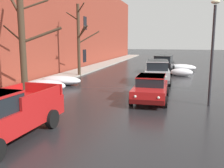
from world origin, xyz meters
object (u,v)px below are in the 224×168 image
suv_silver_parked_kerbside_mid (157,71)px  street_lamp_post (213,47)px  pickup_truck_red_approaching_near_lane (1,115)px  bare_tree_far_down_block (79,38)px  bare_tree_mid_block (23,36)px  suv_black_parked_far_down_block (164,63)px  sedan_red_parked_kerbside_close (151,87)px

suv_silver_parked_kerbside_mid → street_lamp_post: (3.27, -6.33, 2.02)m
street_lamp_post → suv_silver_parked_kerbside_mid: bearing=117.4°
pickup_truck_red_approaching_near_lane → street_lamp_post: bearing=43.3°
bare_tree_far_down_block → street_lamp_post: 13.67m
bare_tree_mid_block → pickup_truck_red_approaching_near_lane: bare_tree_mid_block is taller
suv_silver_parked_kerbside_mid → suv_black_parked_far_down_block: bearing=89.6°
bare_tree_mid_block → suv_silver_parked_kerbside_mid: bearing=41.0°
bare_tree_far_down_block → suv_black_parked_far_down_block: (7.47, 4.72, -2.56)m
pickup_truck_red_approaching_near_lane → suv_silver_parked_kerbside_mid: bearing=73.2°
pickup_truck_red_approaching_near_lane → street_lamp_post: street_lamp_post is taller
suv_black_parked_far_down_block → sedan_red_parked_kerbside_close: bearing=-89.3°
pickup_truck_red_approaching_near_lane → bare_tree_mid_block: bearing=117.8°
suv_silver_parked_kerbside_mid → suv_black_parked_far_down_block: size_ratio=1.03×
bare_tree_far_down_block → street_lamp_post: size_ratio=1.25×
bare_tree_far_down_block → street_lamp_post: bare_tree_far_down_block is taller
suv_silver_parked_kerbside_mid → suv_black_parked_far_down_block: 6.87m
suv_black_parked_far_down_block → street_lamp_post: (3.23, -13.20, 2.02)m
pickup_truck_red_approaching_near_lane → bare_tree_far_down_block: bearing=102.7°
bare_tree_far_down_block → street_lamp_post: (10.70, -8.49, -0.55)m
bare_tree_mid_block → suv_silver_parked_kerbside_mid: (7.48, 6.50, -2.62)m
bare_tree_far_down_block → sedan_red_parked_kerbside_close: bearing=-47.1°
bare_tree_far_down_block → sedan_red_parked_kerbside_close: (7.63, -8.20, -2.80)m
bare_tree_far_down_block → sedan_red_parked_kerbside_close: 11.54m
sedan_red_parked_kerbside_close → street_lamp_post: (3.07, -0.29, 2.25)m
suv_silver_parked_kerbside_mid → suv_black_parked_far_down_block: (0.05, 6.87, 0.00)m
sedan_red_parked_kerbside_close → bare_tree_mid_block: bearing=-176.6°
bare_tree_far_down_block → suv_black_parked_far_down_block: size_ratio=1.52×
bare_tree_far_down_block → suv_silver_parked_kerbside_mid: size_ratio=1.47×
bare_tree_mid_block → bare_tree_far_down_block: bare_tree_mid_block is taller
bare_tree_mid_block → sedan_red_parked_kerbside_close: (7.68, 0.46, -2.86)m
suv_silver_parked_kerbside_mid → street_lamp_post: bearing=-62.6°
bare_tree_far_down_block → bare_tree_mid_block: bearing=-90.4°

